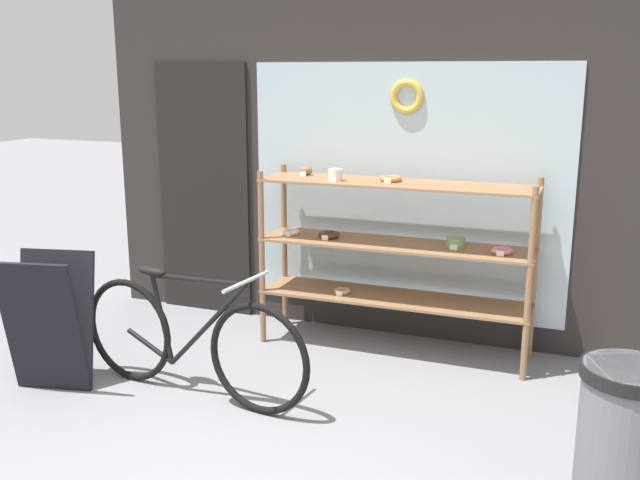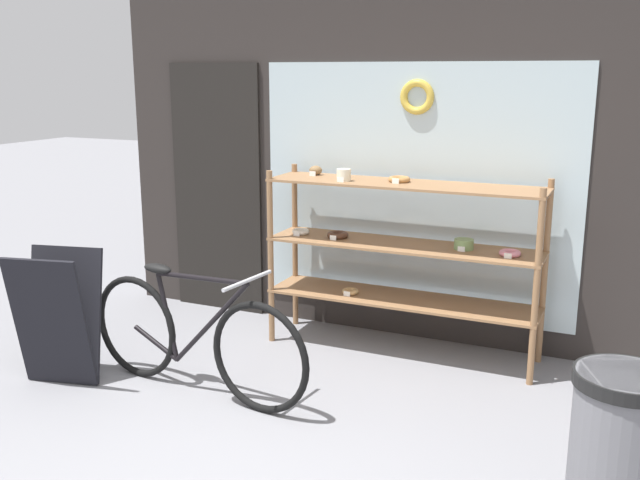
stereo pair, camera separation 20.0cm
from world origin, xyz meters
name	(u,v)px [view 1 (the left image)]	position (x,y,z in m)	size (l,w,h in m)	color
storefront_facade	(377,109)	(-0.04, 2.68, 1.76)	(4.71, 0.13, 3.64)	#2D2826
display_case	(393,244)	(0.20, 2.31, 0.81)	(1.98, 0.46, 1.35)	#8E6642
bicycle	(189,340)	(-0.78, 1.09, 0.38)	(1.73, 0.46, 0.84)	black
sandwich_board	(49,323)	(-1.66, 0.85, 0.45)	(0.58, 0.48, 0.89)	black
trash_bin	(625,444)	(1.75, 0.59, 0.43)	(0.43, 0.43, 0.79)	slate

